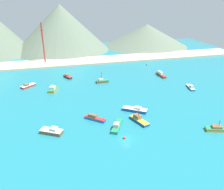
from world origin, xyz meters
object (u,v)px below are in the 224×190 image
object	(u,v)px
fishing_boat_4	(53,89)
fishing_boat_8	(28,86)
fishing_boat_2	(135,110)
fishing_boat_7	(191,87)
fishing_boat_3	(219,129)
fishing_boat_10	(102,81)
fishing_boat_0	(68,77)
fishing_boat_11	(52,131)
fishing_boat_1	(161,75)
fishing_boat_6	(117,126)
buoy_0	(124,138)
buoy_1	(146,65)
radio_tower	(43,43)
fishing_boat_5	(95,118)
fishing_boat_9	(139,120)

from	to	relation	value
fishing_boat_4	fishing_boat_8	xyz separation A→B (m)	(-12.61, 8.93, -0.31)
fishing_boat_2	fishing_boat_7	distance (m)	40.32
fishing_boat_3	fishing_boat_10	world-z (taller)	fishing_boat_10
fishing_boat_0	fishing_boat_7	bearing A→B (deg)	-29.19
fishing_boat_7	fishing_boat_11	xyz separation A→B (m)	(-70.66, -25.21, 0.22)
fishing_boat_1	fishing_boat_6	xyz separation A→B (m)	(-41.60, -49.90, -0.16)
fishing_boat_0	buoy_0	world-z (taller)	fishing_boat_0
fishing_boat_1	buoy_1	xyz separation A→B (m)	(0.88, 23.87, -0.80)
radio_tower	buoy_0	bearing A→B (deg)	-76.30
fishing_boat_0	fishing_boat_6	world-z (taller)	fishing_boat_6
fishing_boat_3	fishing_boat_10	bearing A→B (deg)	116.36
fishing_boat_4	fishing_boat_11	distance (m)	40.53
fishing_boat_5	fishing_boat_9	size ratio (longest dim) A/B	0.81
fishing_boat_4	fishing_boat_10	xyz separation A→B (m)	(26.58, 5.45, -0.16)
buoy_0	fishing_boat_5	bearing A→B (deg)	115.88
fishing_boat_5	fishing_boat_3	bearing A→B (deg)	-24.69
fishing_boat_0	fishing_boat_11	bearing A→B (deg)	-100.25
fishing_boat_0	fishing_boat_2	distance (m)	55.42
fishing_boat_9	buoy_0	size ratio (longest dim) A/B	9.06
fishing_boat_10	fishing_boat_7	bearing A→B (deg)	-26.12
fishing_boat_10	fishing_boat_11	distance (m)	53.99
fishing_boat_9	radio_tower	world-z (taller)	radio_tower
fishing_boat_5	fishing_boat_8	world-z (taller)	fishing_boat_5
fishing_boat_7	fishing_boat_3	bearing A→B (deg)	-108.31
fishing_boat_0	fishing_boat_10	size ratio (longest dim) A/B	1.00
fishing_boat_5	fishing_boat_9	distance (m)	17.05
fishing_boat_4	buoy_0	distance (m)	54.56
fishing_boat_1	fishing_boat_4	bearing A→B (deg)	-173.41
fishing_boat_7	fishing_boat_9	bearing A→B (deg)	-146.55
fishing_boat_11	buoy_0	xyz separation A→B (m)	(23.58, -9.52, -0.71)
fishing_boat_2	fishing_boat_11	size ratio (longest dim) A/B	1.20
fishing_boat_5	fishing_boat_8	distance (m)	51.54
fishing_boat_6	radio_tower	bearing A→B (deg)	104.41
fishing_boat_6	fishing_boat_7	distance (m)	54.90
fishing_boat_3	fishing_boat_9	bearing A→B (deg)	152.25
fishing_boat_0	fishing_boat_2	bearing A→B (deg)	-65.09
fishing_boat_8	fishing_boat_10	distance (m)	39.34
fishing_boat_1	fishing_boat_5	size ratio (longest dim) A/B	1.30
fishing_boat_4	buoy_1	world-z (taller)	fishing_boat_4
buoy_0	fishing_boat_11	bearing A→B (deg)	158.01
fishing_boat_7	fishing_boat_1	bearing A→B (deg)	104.91
fishing_boat_2	fishing_boat_11	bearing A→B (deg)	-165.98
fishing_boat_6	buoy_0	world-z (taller)	fishing_boat_6
fishing_boat_6	fishing_boat_11	distance (m)	23.15
fishing_boat_3	fishing_boat_0	bearing A→B (deg)	123.15
fishing_boat_3	fishing_boat_8	size ratio (longest dim) A/B	1.30
fishing_boat_1	radio_tower	size ratio (longest dim) A/B	0.36
fishing_boat_11	fishing_boat_6	bearing A→B (deg)	-5.30
fishing_boat_6	fishing_boat_9	xyz separation A→B (m)	(9.27, 2.02, 0.09)
fishing_boat_1	fishing_boat_4	xyz separation A→B (m)	(-62.87, -7.27, 0.05)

